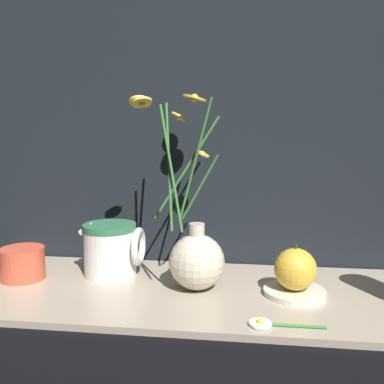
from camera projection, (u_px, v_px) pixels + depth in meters
The scene contains 9 objects.
ground_plane at pixel (190, 296), 0.81m from camera, with size 6.00×6.00×0.00m, color black.
shelf at pixel (190, 293), 0.81m from camera, with size 0.90×0.33×0.01m.
backdrop_wall at pixel (201, 16), 0.91m from camera, with size 1.40×0.02×1.10m.
vase_with_flowers at pixel (196, 255), 0.80m from camera, with size 0.17×0.22×0.37m.
yellow_mug at pixel (22, 263), 0.86m from camera, with size 0.10×0.09×0.06m.
ceramic_pitcher at pixel (111, 247), 0.88m from camera, with size 0.13×0.11×0.12m.
saucer_plate at pixel (295, 292), 0.78m from camera, with size 0.11×0.11×0.01m.
orange_fruit at pixel (295, 269), 0.78m from camera, with size 0.08×0.08×0.08m.
loose_daisy at pixel (269, 324), 0.66m from camera, with size 0.12×0.04×0.01m.
Camera 1 is at (0.10, -0.76, 0.31)m, focal length 40.00 mm.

